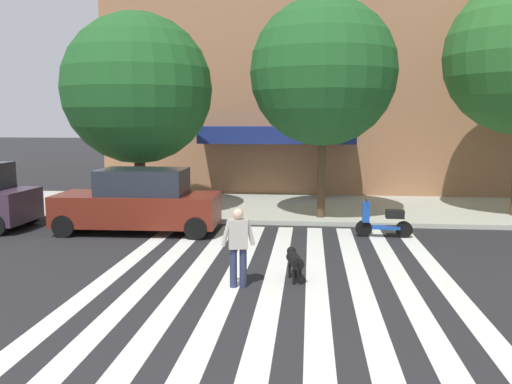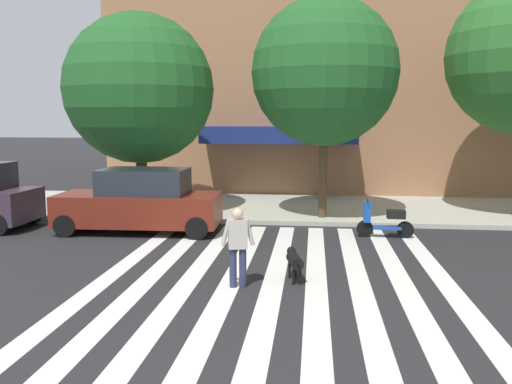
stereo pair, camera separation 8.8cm
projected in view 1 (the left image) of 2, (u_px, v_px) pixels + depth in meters
ground_plane at (211, 291)px, 10.55m from camera, size 160.00×160.00×0.00m
sidewalk_far at (258, 207)px, 20.09m from camera, size 80.00×6.00×0.15m
crosswalk_stripes at (271, 293)px, 10.43m from camera, size 7.65×12.77×0.01m
parked_car_behind_first at (139, 202)px, 15.91m from camera, size 4.90×2.02×1.94m
parked_scooter at (384, 221)px, 15.31m from camera, size 1.63×0.50×1.11m
street_tree_nearest at (138, 89)px, 17.83m from camera, size 5.06×5.06×6.81m
street_tree_middle at (323, 72)px, 17.06m from camera, size 4.79×4.79×7.17m
pedestrian_dog_walker at (238, 243)px, 10.70m from camera, size 0.71×0.32×1.64m
dog_on_leash at (294, 260)px, 11.22m from camera, size 0.41×1.07×0.65m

